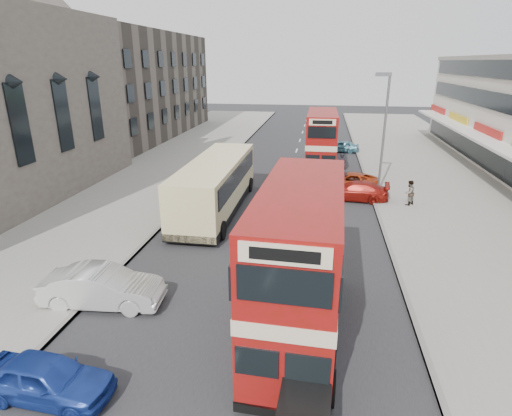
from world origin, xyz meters
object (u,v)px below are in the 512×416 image
Objects in this scene: street_lamp at (384,125)px; pedestrian_near at (409,193)px; bus_main at (299,264)px; bus_second at (321,142)px; car_right_a at (355,191)px; coach at (216,184)px; car_left_near at (47,378)px; cyclist at (341,171)px; car_left_front at (102,287)px; car_right_b at (349,181)px; car_right_c at (341,146)px.

street_lamp reaches higher than pedestrian_near.
bus_main reaches higher than pedestrian_near.
car_right_a is (2.38, -7.47, -1.87)m from bus_second.
pedestrian_near is at bearing 12.17° from coach.
car_right_a reaches higher than car_left_near.
cyclist is (8.72, 23.71, 0.09)m from car_left_near.
bus_main is at bearing 88.46° from bus_second.
car_left_near is at bearing 33.21° from bus_main.
car_right_b is at bearing -34.94° from car_left_front.
pedestrian_near is (5.66, -8.38, -1.55)m from bus_second.
bus_second is at bearing -97.41° from pedestrian_near.
bus_second is 23.33m from car_left_front.
street_lamp is at bearing -98.12° from pedestrian_near.
coach is 15.52m from car_left_near.
street_lamp is 7.49m from bus_second.
car_right_c is (9.94, 30.02, -0.15)m from car_left_front.
car_left_near is 35.74m from car_right_c.
pedestrian_near is at bearing -56.66° from street_lamp.
car_right_b is at bearing -86.22° from pedestrian_near.
street_lamp is 17.34m from bus_main.
coach reaches higher than car_right_c.
bus_second is 1.91× the size of car_left_front.
bus_main is at bearing -10.06° from car_right_b.
car_left_front reaches higher than car_left_near.
car_right_b is at bearing 152.02° from street_lamp.
coach is 12.19m from pedestrian_near.
pedestrian_near reaches higher than car_right_b.
car_right_a is (-1.65, -1.58, -4.15)m from street_lamp.
car_right_b is at bearing 35.89° from coach.
car_left_near is 0.84× the size of car_right_a.
coach is (-5.74, 11.53, -0.90)m from bus_main.
street_lamp reaches higher than car_left_near.
street_lamp reaches higher than car_right_c.
car_right_b is 2.24m from cyclist.
cyclist reaches higher than car_right_c.
street_lamp is 1.86× the size of car_right_a.
car_right_c is at bearing 94.07° from cyclist.
bus_second is 27.41m from car_left_near.
bus_second is at bearing 127.73° from cyclist.
car_right_c is at bearing -11.66° from car_left_near.
pedestrian_near is (1.64, -2.49, -3.83)m from street_lamp.
street_lamp is 5.02× the size of pedestrian_near.
car_right_b is 1.20× the size of car_right_c.
car_right_b is 2.60× the size of pedestrian_near.
street_lamp is at bearing -47.17° from cyclist.
cyclist is (7.89, 8.25, -1.03)m from coach.
street_lamp reaches higher than car_right_b.
bus_main is 2.03× the size of car_left_front.
car_left_near is 1.05× the size of car_right_c.
car_right_a is (2.87, 15.02, -2.01)m from bus_main.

